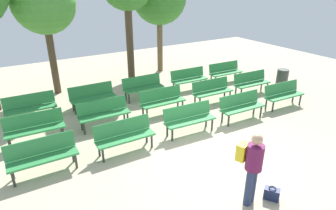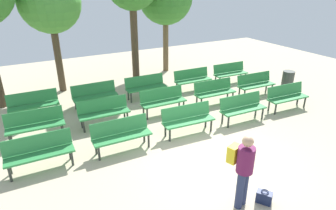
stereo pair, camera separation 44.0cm
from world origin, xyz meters
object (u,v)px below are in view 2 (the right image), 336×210
(visitor_with_backpack, at_px, (243,167))
(handbag, at_px, (264,197))
(bench_r1_c2, at_px, (163,100))
(bench_r2_c0, at_px, (33,103))
(bench_r0_c0, at_px, (39,151))
(bench_r0_c2, at_px, (188,118))
(bench_r1_c1, at_px, (104,111))
(bench_r1_c4, at_px, (255,83))
(bench_r2_c2, at_px, (146,85))
(bench_r1_c0, at_px, (35,123))
(bench_r0_c3, at_px, (242,107))
(bench_r2_c1, at_px, (95,94))
(trash_bin, at_px, (287,82))
(bench_r2_c3, at_px, (192,78))
(tree_3, at_px, (50,3))
(bench_r1_c3, at_px, (214,91))
(bench_r0_c1, at_px, (121,133))
(bench_r0_c4, at_px, (287,95))
(bench_r2_c4, at_px, (230,72))

(visitor_with_backpack, distance_m, handbag, 0.97)
(bench_r1_c2, distance_m, visitor_with_backpack, 4.81)
(bench_r2_c0, xyz_separation_m, handbag, (3.82, -6.75, -0.37))
(bench_r2_c0, distance_m, visitor_with_backpack, 7.35)
(bench_r0_c0, xyz_separation_m, visitor_with_backpack, (3.48, -3.31, 0.43))
(bench_r0_c0, height_order, bench_r2_c0, same)
(bench_r0_c2, xyz_separation_m, bench_r1_c1, (-2.08, 1.72, 0.00))
(bench_r1_c4, xyz_separation_m, bench_r2_c2, (-4.02, 1.83, 0.00))
(bench_r1_c0, bearing_deg, bench_r0_c3, -15.11)
(bench_r1_c4, height_order, bench_r2_c0, same)
(bench_r1_c4, relative_size, bench_r2_c1, 1.01)
(bench_r2_c1, height_order, trash_bin, trash_bin)
(bench_r2_c3, relative_size, tree_3, 0.34)
(bench_r2_c2, bearing_deg, tree_3, 140.74)
(visitor_with_backpack, bearing_deg, bench_r1_c3, -139.61)
(bench_r0_c1, relative_size, bench_r0_c4, 0.99)
(bench_r0_c1, height_order, bench_r2_c2, same)
(bench_r1_c2, relative_size, bench_r1_c4, 0.99)
(tree_3, bearing_deg, bench_r1_c4, -31.80)
(bench_r1_c4, xyz_separation_m, trash_bin, (1.41, -0.38, -0.06))
(bench_r1_c3, height_order, bench_r1_c4, same)
(bench_r2_c0, relative_size, trash_bin, 1.80)
(bench_r2_c1, bearing_deg, handbag, -74.26)
(bench_r1_c0, xyz_separation_m, tree_3, (1.38, 3.80, 3.00))
(bench_r0_c1, height_order, bench_r2_c1, same)
(bench_r0_c0, xyz_separation_m, bench_r1_c2, (4.15, 1.44, 0.00))
(bench_r1_c1, relative_size, visitor_with_backpack, 0.98)
(bench_r0_c2, xyz_separation_m, bench_r1_c3, (2.10, 1.49, 0.00))
(bench_r0_c0, height_order, bench_r1_c4, same)
(bench_r2_c2, bearing_deg, bench_r2_c4, -0.86)
(bench_r0_c2, xyz_separation_m, bench_r2_c4, (4.15, 3.07, 0.00))
(bench_r1_c2, xyz_separation_m, trash_bin, (5.48, -0.62, -0.06))
(bench_r0_c0, distance_m, bench_r2_c1, 3.81)
(bench_r2_c2, bearing_deg, bench_r1_c0, -159.66)
(bench_r0_c0, bearing_deg, handbag, -40.55)
(bench_r1_c0, relative_size, visitor_with_backpack, 0.98)
(bench_r2_c2, bearing_deg, trash_bin, -20.76)
(bench_r2_c3, xyz_separation_m, visitor_with_backpack, (-2.83, -6.22, 0.43))
(bench_r1_c3, relative_size, bench_r2_c0, 1.01)
(bench_r2_c3, distance_m, tree_3, 6.25)
(bench_r2_c3, bearing_deg, bench_r1_c2, -143.75)
(visitor_with_backpack, relative_size, trash_bin, 1.84)
(bench_r1_c0, relative_size, bench_r1_c1, 1.00)
(bench_r1_c0, height_order, trash_bin, trash_bin)
(bench_r2_c3, xyz_separation_m, handbag, (-2.33, -6.44, -0.37))
(bench_r2_c4, bearing_deg, bench_r1_c0, -168.51)
(bench_r0_c0, bearing_deg, bench_r2_c2, 36.75)
(bench_r1_c2, relative_size, bench_r2_c1, 1.00)
(bench_r1_c3, distance_m, bench_r2_c2, 2.68)
(bench_r1_c4, bearing_deg, bench_r1_c0, -179.78)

